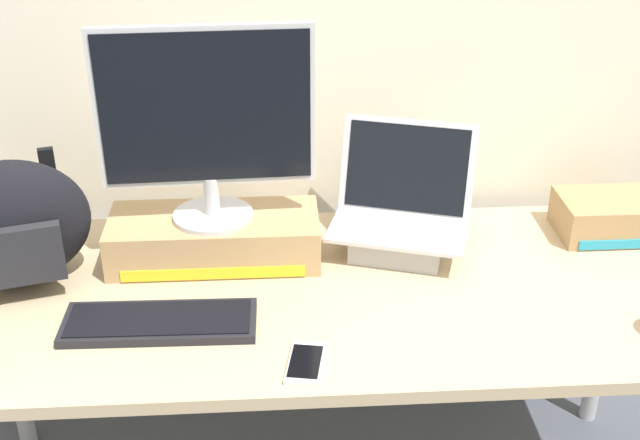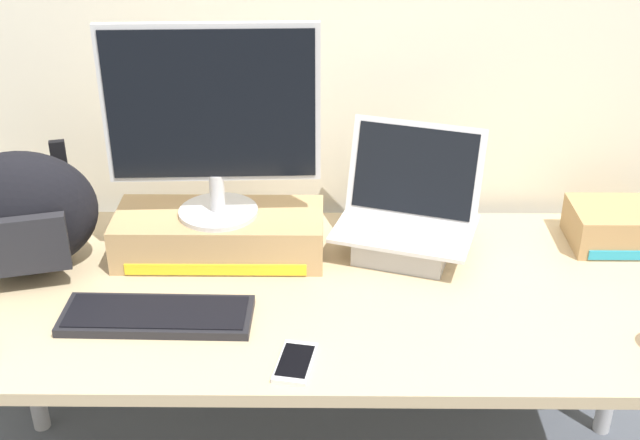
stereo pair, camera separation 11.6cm
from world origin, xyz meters
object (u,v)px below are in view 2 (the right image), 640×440
object	(u,v)px
toner_box_cyan	(634,226)
external_keyboard	(157,315)
desktop_monitor	(212,118)
cell_phone	(295,362)
toner_box_yellow	(220,234)
messenger_backpack	(19,214)
open_laptop	(406,228)

from	to	relation	value
toner_box_cyan	external_keyboard	bearing A→B (deg)	-163.09
desktop_monitor	toner_box_cyan	xyz separation A→B (m)	(1.04, 0.06, -0.31)
cell_phone	external_keyboard	bearing A→B (deg)	163.52
external_keyboard	cell_phone	distance (m)	0.34
toner_box_yellow	messenger_backpack	world-z (taller)	messenger_backpack
cell_phone	toner_box_yellow	bearing A→B (deg)	124.74
desktop_monitor	toner_box_cyan	world-z (taller)	desktop_monitor
toner_box_cyan	desktop_monitor	bearing A→B (deg)	-176.50
external_keyboard	cell_phone	bearing A→B (deg)	-25.64
open_laptop	cell_phone	xyz separation A→B (m)	(-0.26, -0.46, -0.06)
open_laptop	external_keyboard	bearing A→B (deg)	-134.01
open_laptop	toner_box_cyan	world-z (taller)	open_laptop
toner_box_yellow	desktop_monitor	size ratio (longest dim) A/B	1.02
external_keyboard	messenger_backpack	bearing A→B (deg)	150.01
messenger_backpack	toner_box_cyan	distance (m)	1.51
messenger_backpack	cell_phone	size ratio (longest dim) A/B	2.75
toner_box_yellow	open_laptop	xyz separation A→B (m)	(0.46, 0.02, 0.01)
open_laptop	toner_box_cyan	distance (m)	0.58
desktop_monitor	messenger_backpack	xyz separation A→B (m)	(-0.46, -0.08, -0.21)
open_laptop	cell_phone	size ratio (longest dim) A/B	2.72
toner_box_yellow	external_keyboard	bearing A→B (deg)	-110.35
desktop_monitor	cell_phone	distance (m)	0.60
toner_box_yellow	messenger_backpack	bearing A→B (deg)	-170.42
toner_box_yellow	desktop_monitor	distance (m)	0.31
open_laptop	cell_phone	distance (m)	0.53
messenger_backpack	desktop_monitor	bearing A→B (deg)	-5.45
external_keyboard	messenger_backpack	world-z (taller)	messenger_backpack
toner_box_yellow	toner_box_cyan	size ratio (longest dim) A/B	1.59
toner_box_cyan	messenger_backpack	bearing A→B (deg)	-174.69
toner_box_yellow	open_laptop	distance (m)	0.46
desktop_monitor	messenger_backpack	world-z (taller)	desktop_monitor
toner_box_yellow	external_keyboard	size ratio (longest dim) A/B	1.22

